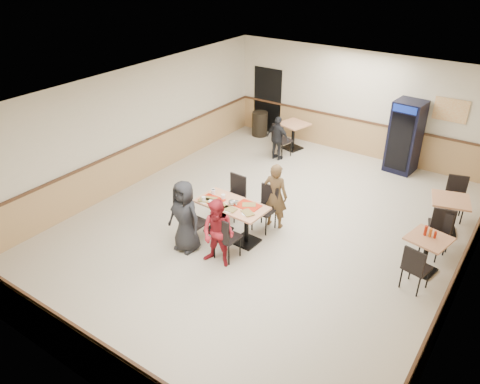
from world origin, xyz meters
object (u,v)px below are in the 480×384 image
Objects in this scene: diner_woman_left at (185,216)px; side_table_near at (427,249)px; side_table_far at (448,210)px; diner_woman_right at (218,234)px; lone_diner at (278,138)px; diner_man_opposite at (275,196)px; pepsi_cooler at (405,137)px; trash_bin at (260,124)px; main_table at (232,215)px; back_table at (293,132)px.

diner_woman_left reaches higher than side_table_near.
diner_woman_left is 1.65× the size of side_table_far.
lone_diner is (-1.59, 4.94, -0.07)m from diner_woman_right.
pepsi_cooler reaches higher than diner_man_opposite.
lone_diner is 1.92m from trash_bin.
diner_woman_left reaches higher than diner_man_opposite.
main_table is 0.78× the size of pepsi_cooler.
main_table is 3.89m from side_table_near.
pepsi_cooler is at bearing 7.07° from back_table.
pepsi_cooler reaches higher than main_table.
diner_man_opposite is at bearing -66.30° from back_table.
diner_man_opposite is (0.52, 0.90, 0.22)m from main_table.
pepsi_cooler is (-1.80, 2.53, 0.44)m from side_table_far.
main_table is 1.01m from diner_woman_right.
pepsi_cooler is at bearing 69.07° from diner_woman_right.
trash_bin is (-3.01, 6.21, -0.32)m from diner_woman_right.
diner_man_opposite is (1.04, 1.80, -0.02)m from diner_woman_left.
diner_woman_left is 6.55m from trash_bin.
diner_woman_right is 5.19m from lone_diner.
side_table_near is (3.72, 1.14, -0.03)m from main_table.
side_table_near is at bearing 26.55° from diner_woman_left.
side_table_far is (4.97, -1.21, -0.10)m from lone_diner.
lone_diner reaches higher than trash_bin.
side_table_far is 1.01× the size of back_table.
diner_man_opposite is 4.65m from pepsi_cooler.
diner_woman_right reaches higher than lone_diner.
side_table_far is at bearing 171.27° from lone_diner.
side_table_far is at bearing -21.26° from trash_bin.
trash_bin is (-4.58, -0.04, -0.59)m from pepsi_cooler.
diner_woman_left is 0.79× the size of pepsi_cooler.
trash_bin is (-2.14, 6.18, -0.38)m from diner_woman_left.
diner_woman_left is at bearing 103.40° from lone_diner.
pepsi_cooler is (2.44, 6.22, 0.21)m from diner_woman_left.
diner_woman_left reaches higher than trash_bin.
lone_diner is at bearing -42.02° from trash_bin.
pepsi_cooler is at bearing 113.33° from side_table_near.
side_table_far is (3.72, 2.80, 0.00)m from main_table.
diner_man_opposite is 5.43m from trash_bin.
diner_woman_right is at bearing -74.81° from back_table.
side_table_far reaches higher than trash_bin.
diner_woman_left is 5.63m from side_table_far.
pepsi_cooler is (1.40, 4.42, 0.23)m from diner_man_opposite.
side_table_far is 0.48× the size of pepsi_cooler.
diner_woman_left is 2.08m from diner_man_opposite.
trash_bin is (-3.18, 4.38, -0.37)m from diner_man_opposite.
lone_diner is at bearing 101.07° from diner_woman_right.
diner_woman_right is 1.68× the size of side_table_near.
main_table is 1.65× the size of back_table.
diner_woman_right is 1.51× the size of side_table_far.
diner_woman_left is 6.68m from pepsi_cooler.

